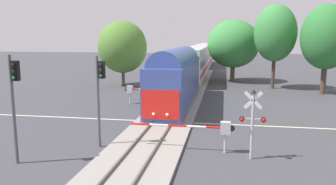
# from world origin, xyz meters

# --- Properties ---
(ground_plane) EXTENTS (220.00, 220.00, 0.00)m
(ground_plane) POSITION_xyz_m (0.00, 0.00, 0.00)
(ground_plane) COLOR #3D3D42
(road_centre_stripe) EXTENTS (44.00, 0.20, 0.01)m
(road_centre_stripe) POSITION_xyz_m (0.00, 0.00, 0.00)
(road_centre_stripe) COLOR beige
(road_centre_stripe) RESTS_ON ground
(railway_track) EXTENTS (4.40, 80.00, 0.32)m
(railway_track) POSITION_xyz_m (0.00, 0.00, 0.10)
(railway_track) COLOR gray
(railway_track) RESTS_ON ground
(commuter_train) EXTENTS (3.04, 65.00, 5.16)m
(commuter_train) POSITION_xyz_m (0.00, 28.81, 2.72)
(commuter_train) COLOR #384C93
(commuter_train) RESTS_ON railway_track
(crossing_gate_near) EXTENTS (6.05, 0.40, 1.80)m
(crossing_gate_near) POSITION_xyz_m (3.90, -6.25, 1.39)
(crossing_gate_near) COLOR #B7B7BC
(crossing_gate_near) RESTS_ON ground
(crossing_signal_mast) EXTENTS (1.36, 0.44, 3.80)m
(crossing_signal_mast) POSITION_xyz_m (5.97, -7.02, 2.32)
(crossing_signal_mast) COLOR #B2B2B7
(crossing_signal_mast) RESTS_ON ground
(crossing_gate_far) EXTENTS (5.15, 0.40, 1.80)m
(crossing_gate_far) POSITION_xyz_m (-4.09, 6.25, 1.41)
(crossing_gate_far) COLOR #B7B7BC
(crossing_gate_far) RESTS_ON ground
(traffic_signal_near_left) EXTENTS (0.53, 0.38, 5.63)m
(traffic_signal_near_left) POSITION_xyz_m (-5.91, -9.71, 3.77)
(traffic_signal_near_left) COLOR #4C4C51
(traffic_signal_near_left) RESTS_ON ground
(traffic_signal_median) EXTENTS (0.53, 0.38, 5.42)m
(traffic_signal_median) POSITION_xyz_m (-2.66, -6.48, 3.64)
(traffic_signal_median) COLOR #4C4C51
(traffic_signal_median) RESTS_ON ground
(oak_behind_train) EXTENTS (6.45, 6.45, 8.62)m
(oak_behind_train) POSITION_xyz_m (-8.96, 18.03, 5.18)
(oak_behind_train) COLOR brown
(oak_behind_train) RESTS_ON ground
(oak_far_right) EXTENTS (5.21, 5.21, 10.49)m
(oak_far_right) POSITION_xyz_m (10.56, 18.86, 6.94)
(oak_far_right) COLOR #4C3828
(oak_far_right) RESTS_ON ground
(elm_centre_background) EXTENTS (7.51, 7.51, 8.97)m
(elm_centre_background) POSITION_xyz_m (5.63, 24.73, 5.50)
(elm_centre_background) COLOR brown
(elm_centre_background) RESTS_ON ground
(maple_right_background) EXTENTS (5.66, 5.66, 10.12)m
(maple_right_background) POSITION_xyz_m (15.66, 15.50, 6.46)
(maple_right_background) COLOR #4C3828
(maple_right_background) RESTS_ON ground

